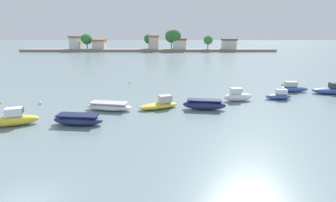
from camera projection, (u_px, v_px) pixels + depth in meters
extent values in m
ellipsoid|color=yellow|center=(11.00, 121.00, 25.70)|extent=(4.98, 2.92, 1.02)
cube|color=silver|center=(13.00, 112.00, 25.54)|extent=(1.77, 1.42, 0.77)
cube|color=black|center=(22.00, 110.00, 25.77)|extent=(0.37, 0.84, 0.54)
ellipsoid|color=navy|center=(77.00, 120.00, 26.00)|extent=(5.16, 2.19, 0.94)
cube|color=#161E41|center=(77.00, 115.00, 25.85)|extent=(4.14, 1.82, 0.13)
ellipsoid|color=white|center=(108.00, 107.00, 30.59)|extent=(5.66, 2.65, 0.83)
cube|color=#AFAFAF|center=(108.00, 103.00, 30.46)|extent=(4.54, 2.19, 0.13)
ellipsoid|color=yellow|center=(157.00, 106.00, 31.20)|extent=(5.04, 3.34, 0.70)
cube|color=#BCB2A3|center=(164.00, 99.00, 31.31)|extent=(1.71, 1.50, 0.84)
cube|color=black|center=(170.00, 98.00, 31.56)|extent=(0.43, 0.88, 0.59)
ellipsoid|color=navy|center=(203.00, 105.00, 30.84)|extent=(5.15, 2.06, 1.09)
cube|color=#161E41|center=(204.00, 100.00, 30.68)|extent=(4.13, 1.70, 0.12)
ellipsoid|color=white|center=(237.00, 97.00, 34.47)|extent=(4.06, 1.98, 1.08)
cube|color=silver|center=(235.00, 91.00, 34.18)|extent=(1.50, 1.05, 0.68)
cube|color=black|center=(240.00, 90.00, 34.28)|extent=(0.21, 0.75, 0.48)
ellipsoid|color=#3856A8|center=(277.00, 96.00, 35.43)|extent=(3.47, 1.40, 0.74)
cube|color=silver|center=(281.00, 91.00, 35.25)|extent=(1.34, 0.80, 0.63)
cube|color=black|center=(286.00, 91.00, 35.25)|extent=(0.10, 0.69, 0.44)
ellipsoid|color=#3856A8|center=(291.00, 89.00, 39.51)|extent=(4.48, 1.64, 0.85)
cube|color=#BCB2A3|center=(290.00, 84.00, 39.33)|extent=(1.75, 0.98, 0.69)
cube|color=black|center=(296.00, 83.00, 39.24)|extent=(0.15, 0.76, 0.49)
ellipsoid|color=#3856A8|center=(329.00, 91.00, 38.36)|extent=(5.38, 2.30, 0.91)
sphere|color=yellow|center=(282.00, 85.00, 43.64)|extent=(0.38, 0.38, 0.38)
sphere|color=yellow|center=(0.00, 102.00, 33.44)|extent=(0.25, 0.25, 0.25)
sphere|color=yellow|center=(129.00, 83.00, 45.42)|extent=(0.27, 0.27, 0.27)
sphere|color=white|center=(39.00, 103.00, 33.06)|extent=(0.40, 0.40, 0.40)
cube|color=gray|center=(148.00, 50.00, 108.42)|extent=(102.64, 8.00, 0.99)
cube|color=beige|center=(75.00, 43.00, 107.59)|extent=(3.66, 5.09, 4.47)
cube|color=#995B42|center=(74.00, 37.00, 106.90)|extent=(4.03, 5.59, 0.70)
cube|color=beige|center=(99.00, 45.00, 108.76)|extent=(4.85, 5.43, 3.06)
cube|color=#995B42|center=(98.00, 40.00, 108.25)|extent=(5.34, 5.98, 0.70)
cube|color=beige|center=(153.00, 43.00, 107.76)|extent=(3.89, 5.80, 4.74)
cube|color=#995B42|center=(153.00, 36.00, 107.03)|extent=(4.27, 6.38, 0.70)
cube|color=beige|center=(179.00, 44.00, 107.32)|extent=(5.12, 4.99, 3.51)
cube|color=brown|center=(179.00, 39.00, 106.76)|extent=(5.63, 5.49, 0.70)
cube|color=beige|center=(228.00, 45.00, 107.22)|extent=(5.42, 4.09, 3.40)
cube|color=#565156|center=(228.00, 39.00, 106.67)|extent=(5.96, 4.50, 0.70)
cylinder|color=brown|center=(174.00, 45.00, 106.84)|extent=(0.36, 0.36, 2.95)
sphere|color=#2D6B33|center=(174.00, 36.00, 105.87)|extent=(5.32, 5.32, 5.32)
cylinder|color=brown|center=(86.00, 46.00, 108.68)|extent=(0.36, 0.36, 2.10)
sphere|color=#387A3D|center=(86.00, 39.00, 107.93)|extent=(4.41, 4.41, 4.41)
cylinder|color=brown|center=(171.00, 45.00, 107.32)|extent=(0.36, 0.36, 2.92)
sphere|color=#2D6B33|center=(171.00, 36.00, 106.39)|extent=(5.11, 5.11, 5.11)
cylinder|color=brown|center=(207.00, 46.00, 106.57)|extent=(0.36, 0.36, 2.12)
sphere|color=#387A3D|center=(207.00, 40.00, 105.90)|extent=(3.63, 3.63, 3.63)
cylinder|color=brown|center=(148.00, 46.00, 109.48)|extent=(0.36, 0.36, 2.29)
sphere|color=#2D6B33|center=(148.00, 39.00, 108.75)|extent=(3.90, 3.90, 3.90)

